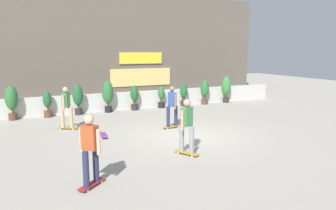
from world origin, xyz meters
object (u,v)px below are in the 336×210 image
Objects in this scene: potted_plant_6 at (184,94)px; potted_plant_2 at (78,97)px; potted_plant_4 at (134,96)px; skater_far_left at (90,147)px; skater_mid_plaza at (172,105)px; potted_plant_7 at (205,90)px; potted_plant_5 at (161,97)px; skater_by_wall_left at (187,124)px; potted_plant_1 at (47,103)px; potted_plant_3 at (108,94)px; potted_plant_0 at (11,100)px; potted_plant_8 at (226,87)px; skater_by_wall_right at (66,106)px; skateboard_near_camera at (104,135)px.

potted_plant_2 is at bearing -180.00° from potted_plant_6.
potted_plant_4 is 0.76× the size of skater_far_left.
potted_plant_7 is at bearing 46.05° from skater_mid_plaza.
potted_plant_5 is 10.22m from skater_far_left.
potted_plant_1 is at bearing 113.75° from skater_by_wall_left.
potted_plant_3 is 0.94× the size of skater_far_left.
potted_plant_6 is (5.77, 0.00, -0.15)m from potted_plant_2.
potted_plant_3 reaches higher than potted_plant_2.
potted_plant_7 reaches higher than potted_plant_5.
potted_plant_4 is at bearing 0.00° from potted_plant_0.
potted_plant_2 is at bearing 180.00° from potted_plant_5.
potted_plant_0 is 1.27× the size of potted_plant_1.
skater_far_left is (1.73, -8.58, 0.02)m from potted_plant_0.
skater_mid_plaza is at bearing -44.99° from potted_plant_1.
potted_plant_0 is 8.75m from skater_far_left.
potted_plant_8 is 0.93× the size of skater_by_wall_right.
skater_far_left reaches higher than potted_plant_8.
potted_plant_6 is at bearing 38.38° from skateboard_near_camera.
skater_mid_plaza is at bearing -123.02° from potted_plant_6.
skater_by_wall_right is (1.98, -2.77, 0.02)m from potted_plant_0.
potted_plant_0 is at bearing 180.00° from potted_plant_4.
potted_plant_7 is at bearing 0.00° from potted_plant_4.
skater_by_wall_left is 3.24m from skater_far_left.
potted_plant_4 is (1.40, 0.00, -0.21)m from potted_plant_3.
potted_plant_5 is (2.93, -0.00, -0.32)m from potted_plant_3.
potted_plant_2 is 4.41m from potted_plant_5.
skater_mid_plaza reaches higher than potted_plant_2.
skater_mid_plaza is at bearing 45.98° from skater_far_left.
potted_plant_7 is 1.73× the size of skateboard_near_camera.
potted_plant_2 is at bearing -180.00° from potted_plant_8.
potted_plant_1 is 0.97× the size of potted_plant_6.
skater_by_wall_left is 5.51m from skater_by_wall_right.
skater_mid_plaza reaches higher than potted_plant_1.
potted_plant_0 reaches higher than potted_plant_7.
skater_by_wall_right is 4.16m from skater_mid_plaza.
potted_plant_8 is (5.75, 0.00, 0.20)m from potted_plant_4.
potted_plant_7 is at bearing 0.00° from potted_plant_2.
potted_plant_0 is 10.02m from potted_plant_7.
potted_plant_0 is 5.45m from skateboard_near_camera.
potted_plant_0 is 1.34× the size of potted_plant_5.
potted_plant_2 is 5.25m from skater_mid_plaza.
potted_plant_6 is at bearing 0.00° from potted_plant_3.
potted_plant_1 is at bearing 180.00° from potted_plant_7.
potted_plant_3 is 5.67m from potted_plant_7.
potted_plant_4 is at bearing 180.00° from potted_plant_7.
potted_plant_3 reaches higher than potted_plant_5.
potted_plant_3 is at bearing 93.36° from skater_by_wall_left.
potted_plant_5 reaches higher than skateboard_near_camera.
potted_plant_2 is at bearing 124.18° from skater_mid_plaza.
skater_by_wall_right reaches higher than potted_plant_7.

